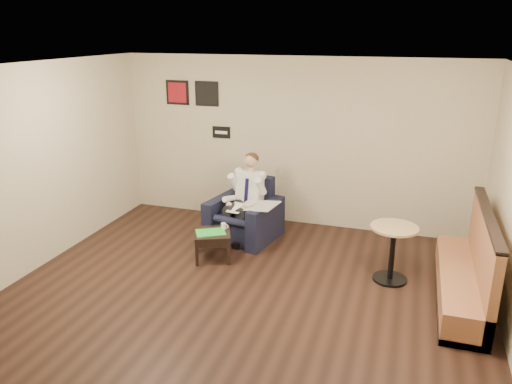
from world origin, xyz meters
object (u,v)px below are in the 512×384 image
(seated_man, at_px, (240,202))
(smartphone, at_px, (215,228))
(side_table, at_px, (213,245))
(coffee_mug, at_px, (224,226))
(armchair, at_px, (244,210))
(green_folder, at_px, (210,232))
(banquette, at_px, (464,257))
(cafe_table, at_px, (392,254))

(seated_man, distance_m, smartphone, 0.65)
(side_table, relative_size, coffee_mug, 5.79)
(armchair, relative_size, coffee_mug, 11.17)
(armchair, relative_size, green_folder, 2.36)
(banquette, height_order, cafe_table, banquette)
(green_folder, relative_size, banquette, 0.19)
(seated_man, height_order, banquette, seated_man)
(green_folder, height_order, cafe_table, cafe_table)
(cafe_table, bearing_deg, green_folder, -176.94)
(armchair, distance_m, coffee_mug, 0.70)
(seated_man, height_order, cafe_table, seated_man)
(smartphone, distance_m, cafe_table, 2.53)
(coffee_mug, xyz_separation_m, smartphone, (-0.12, -0.01, -0.04))
(side_table, bearing_deg, smartphone, 95.43)
(seated_man, distance_m, green_folder, 0.82)
(armchair, bearing_deg, side_table, -90.49)
(seated_man, distance_m, coffee_mug, 0.61)
(seated_man, distance_m, banquette, 3.31)
(side_table, distance_m, coffee_mug, 0.32)
(side_table, relative_size, green_folder, 1.22)
(seated_man, distance_m, side_table, 0.88)
(smartphone, height_order, banquette, banquette)
(armchair, bearing_deg, green_folder, -91.25)
(armchair, xyz_separation_m, seated_man, (-0.02, -0.12, 0.17))
(smartphone, relative_size, cafe_table, 0.17)
(coffee_mug, bearing_deg, green_folder, -123.53)
(seated_man, relative_size, green_folder, 3.13)
(coffee_mug, distance_m, banquette, 3.26)
(green_folder, relative_size, cafe_table, 0.54)
(smartphone, distance_m, banquette, 3.38)
(banquette, relative_size, cafe_table, 2.87)
(green_folder, height_order, banquette, banquette)
(coffee_mug, distance_m, smartphone, 0.13)
(seated_man, xyz_separation_m, green_folder, (-0.18, -0.77, -0.23))
(seated_man, bearing_deg, banquette, -3.83)
(side_table, xyz_separation_m, smartphone, (-0.01, 0.15, 0.21))
(green_folder, distance_m, cafe_table, 2.53)
(armchair, bearing_deg, smartphone, -94.09)
(side_table, distance_m, cafe_table, 2.52)
(side_table, relative_size, smartphone, 3.93)
(side_table, height_order, coffee_mug, coffee_mug)
(armchair, height_order, smartphone, armchair)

